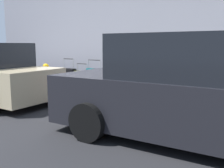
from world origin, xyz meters
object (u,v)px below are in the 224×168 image
at_px(suitcase_navy_5, 124,84).
at_px(suitcase_black_9, 69,78).
at_px(suitcase_silver_4, 139,84).
at_px(bollard_post, 33,72).
at_px(suitcase_maroon_3, 158,87).
at_px(suitcase_red_6, 108,84).
at_px(suitcase_olive_8, 82,80).
at_px(suitcase_teal_0, 222,91).
at_px(suitcase_olive_1, 200,89).
at_px(suitcase_teal_7, 94,80).
at_px(suitcase_black_2, 181,89).
at_px(parked_car_charcoal_0, 195,92).
at_px(fire_hydrant, 46,74).

bearing_deg(suitcase_navy_5, suitcase_black_9, -1.37).
bearing_deg(suitcase_silver_4, bollard_post, 1.21).
bearing_deg(suitcase_maroon_3, suitcase_red_6, -0.73).
bearing_deg(suitcase_olive_8, suitcase_teal_0, 178.44).
xyz_separation_m(suitcase_olive_8, suitcase_black_9, (0.54, 0.02, 0.03)).
bearing_deg(bollard_post, suitcase_olive_1, -178.95).
bearing_deg(suitcase_maroon_3, suitcase_teal_7, -1.36).
xyz_separation_m(suitcase_olive_1, suitcase_black_9, (4.21, -0.10, -0.06)).
xyz_separation_m(suitcase_silver_4, suitcase_red_6, (1.00, -0.02, -0.08)).
distance_m(suitcase_olive_1, suitcase_red_6, 2.60).
bearing_deg(bollard_post, suitcase_black_2, -177.68).
bearing_deg(suitcase_maroon_3, parked_car_charcoal_0, 125.74).
xyz_separation_m(suitcase_black_9, bollard_post, (1.50, 0.21, 0.14)).
bearing_deg(suitcase_red_6, suitcase_olive_1, -179.98).
bearing_deg(suitcase_olive_8, suitcase_black_2, 179.74).
relative_size(suitcase_silver_4, suitcase_black_9, 1.04).
distance_m(suitcase_teal_0, suitcase_navy_5, 2.60).
distance_m(suitcase_maroon_3, suitcase_black_9, 3.16).
bearing_deg(fire_hydrant, parked_car_charcoal_0, 159.72).
relative_size(suitcase_teal_0, suitcase_teal_7, 0.84).
xyz_separation_m(suitcase_teal_7, suitcase_olive_8, (0.55, -0.09, -0.06)).
relative_size(suitcase_black_2, suitcase_black_9, 0.88).
bearing_deg(suitcase_teal_7, suitcase_maroon_3, 178.64).
height_order(suitcase_navy_5, suitcase_black_9, suitcase_navy_5).
relative_size(suitcase_maroon_3, fire_hydrant, 1.13).
height_order(suitcase_olive_1, bollard_post, bollard_post).
height_order(suitcase_red_6, suitcase_teal_7, suitcase_teal_7).
relative_size(suitcase_silver_4, suitcase_navy_5, 1.03).
xyz_separation_m(suitcase_red_6, bollard_post, (3.11, 0.10, 0.19)).
bearing_deg(suitcase_teal_7, suitcase_red_6, 176.79).
bearing_deg(bollard_post, suitcase_red_6, -178.10).
bearing_deg(suitcase_black_2, fire_hydrant, 0.74).
bearing_deg(suitcase_maroon_3, suitcase_olive_8, -3.09).
bearing_deg(fire_hydrant, suitcase_olive_1, 179.50).
relative_size(suitcase_olive_1, suitcase_maroon_3, 0.94).
relative_size(fire_hydrant, parked_car_charcoal_0, 0.17).
bearing_deg(suitcase_silver_4, suitcase_navy_5, -7.72).
xyz_separation_m(suitcase_olive_1, suitcase_red_6, (2.60, 0.00, -0.10)).
height_order(suitcase_black_2, suitcase_maroon_3, suitcase_maroon_3).
bearing_deg(suitcase_black_9, suitcase_navy_5, 178.63).
bearing_deg(parked_car_charcoal_0, suitcase_teal_7, -30.25).
distance_m(suitcase_olive_1, suitcase_silver_4, 1.60).
bearing_deg(parked_car_charcoal_0, suitcase_silver_4, -45.24).
height_order(suitcase_silver_4, suitcase_red_6, suitcase_silver_4).
xyz_separation_m(suitcase_black_9, parked_car_charcoal_0, (-4.60, 2.12, 0.33)).
distance_m(suitcase_black_2, suitcase_silver_4, 1.11).
xyz_separation_m(suitcase_teal_0, parked_car_charcoal_0, (0.11, 2.03, 0.28)).
relative_size(suitcase_teal_7, suitcase_olive_8, 1.16).
xyz_separation_m(fire_hydrant, bollard_post, (0.51, 0.15, 0.06)).
distance_m(suitcase_red_6, suitcase_teal_7, 0.54).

